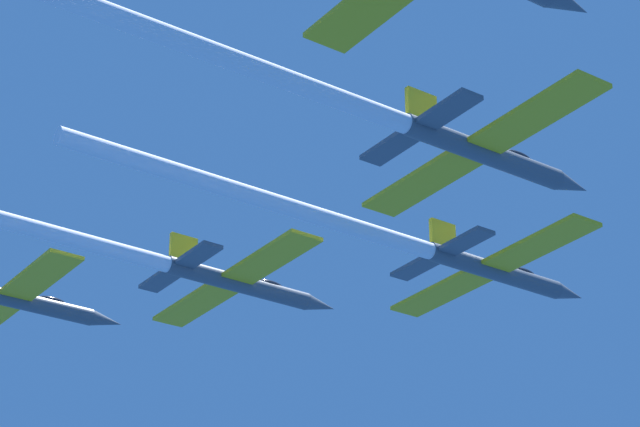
{
  "coord_description": "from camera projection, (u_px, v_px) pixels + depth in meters",
  "views": [
    {
      "loc": [
        56.73,
        -53.53,
        -34.91
      ],
      "look_at": [
        0.14,
        -13.88,
        -0.53
      ],
      "focal_mm": 74.11,
      "sensor_mm": 36.0,
      "label": 1
    }
  ],
  "objects": [
    {
      "name": "jet_lead",
      "position": [
        393.0,
        239.0,
        79.97
      ],
      "size": [
        17.49,
        38.1,
        2.9
      ],
      "color": "#4C5660"
    },
    {
      "name": "jet_left_wing",
      "position": [
        124.0,
        252.0,
        82.61
      ],
      "size": [
        17.49,
        38.72,
        2.9
      ],
      "color": "#4C5660"
    },
    {
      "name": "jet_right_wing",
      "position": [
        309.0,
        88.0,
        65.02
      ],
      "size": [
        17.49,
        45.7,
        2.9
      ],
      "color": "#4C5660"
    }
  ]
}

